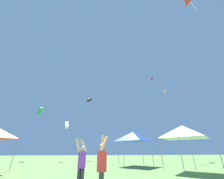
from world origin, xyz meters
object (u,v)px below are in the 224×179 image
kite_green_box (40,111)px  kite_red_box (152,79)px  person_flyer_purple (81,162)px  kite_black_box (89,100)px  person_watcher_red (102,164)px  kite_magenta_delta (164,91)px  canopy_tent_blue (133,137)px  canopy_tent_white (183,132)px  kite_yellow_delta (165,92)px  kite_white_box (67,125)px

kite_green_box → kite_red_box: size_ratio=0.95×
person_flyer_purple → kite_black_box: kite_black_box is taller
person_watcher_red → kite_magenta_delta: size_ratio=1.56×
person_watcher_red → canopy_tent_blue: size_ratio=0.58×
person_flyer_purple → kite_red_box: bearing=55.2°
canopy_tent_white → kite_yellow_delta: size_ratio=2.64×
kite_magenta_delta → kite_red_box: kite_red_box is taller
person_flyer_purple → kite_red_box: size_ratio=1.34×
canopy_tent_blue → kite_black_box: size_ratio=2.42×
kite_magenta_delta → kite_white_box: 21.88m
kite_white_box → person_watcher_red: bearing=-75.6°
kite_white_box → kite_yellow_delta: bearing=3.2°
person_watcher_red → kite_green_box: kite_green_box is taller
person_flyer_purple → kite_black_box: bearing=92.3°
canopy_tent_white → kite_red_box: kite_red_box is taller
person_flyer_purple → kite_yellow_delta: 30.59m
kite_green_box → kite_white_box: bearing=-22.6°
kite_black_box → canopy_tent_blue: bearing=-68.2°
person_watcher_red → kite_black_box: kite_black_box is taller
person_flyer_purple → canopy_tent_blue: (5.25, 9.86, 2.06)m
canopy_tent_white → kite_black_box: kite_black_box is taller
kite_black_box → kite_green_box: bearing=-164.3°
canopy_tent_blue → kite_yellow_delta: 20.18m
person_flyer_purple → kite_magenta_delta: size_ratio=1.53×
kite_magenta_delta → kite_black_box: size_ratio=0.90×
kite_magenta_delta → kite_black_box: kite_magenta_delta is taller
canopy_tent_blue → kite_white_box: bearing=133.9°
person_watcher_red → canopy_tent_white: size_ratio=0.60×
person_watcher_red → kite_red_box: size_ratio=1.37×
person_watcher_red → kite_magenta_delta: 28.50m
kite_magenta_delta → kite_red_box: bearing=-160.0°
canopy_tent_white → kite_green_box: 27.29m
person_watcher_red → kite_white_box: (-5.53, 21.57, 4.98)m
person_watcher_red → kite_yellow_delta: (16.24, 22.79, 13.61)m
kite_black_box → canopy_tent_white: bearing=-66.4°
person_watcher_red → kite_yellow_delta: kite_yellow_delta is taller
kite_magenta_delta → person_watcher_red: bearing=-125.8°
person_flyer_purple → kite_white_box: 21.33m
kite_yellow_delta → kite_red_box: size_ratio=0.87×
kite_black_box → kite_red_box: bearing=-28.5°
person_watcher_red → kite_black_box: (-1.88, 26.95, 12.16)m
kite_yellow_delta → canopy_tent_white: bearing=-117.5°
kite_green_box → kite_yellow_delta: bearing=-2.8°
kite_red_box → kite_white_box: bearing=173.3°
person_flyer_purple → kite_magenta_delta: 27.99m
person_flyer_purple → canopy_tent_white: canopy_tent_white is taller
canopy_tent_white → kite_yellow_delta: kite_yellow_delta is taller
kite_magenta_delta → kite_red_box: size_ratio=0.88×
person_flyer_purple → person_watcher_red: (0.84, -1.38, 0.02)m
kite_black_box → person_watcher_red: bearing=-86.0°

